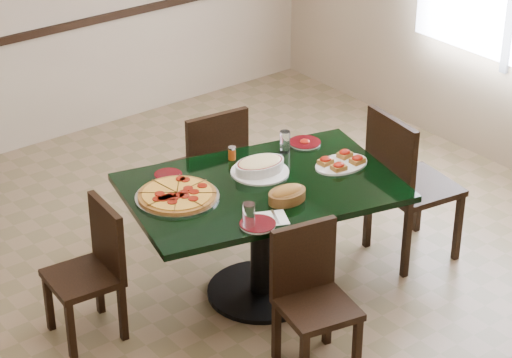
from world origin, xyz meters
TOP-DOWN VIEW (x-y plane):
  - floor at (0.00, 0.00)m, footprint 5.50×5.50m
  - room_shell at (1.02, 1.73)m, footprint 5.50×5.50m
  - main_table at (-0.00, 0.01)m, footprint 1.72×1.32m
  - chair_far at (0.16, 0.76)m, footprint 0.48×0.48m
  - chair_near at (-0.19, -0.65)m, footprint 0.45×0.45m
  - chair_right at (0.96, -0.20)m, footprint 0.53×0.53m
  - chair_left at (-0.96, 0.29)m, footprint 0.40×0.40m
  - pepperoni_pizza at (-0.47, 0.17)m, footprint 0.47×0.47m
  - lasagna_casserole at (0.08, 0.13)m, footprint 0.34×0.34m
  - bread_basket at (-0.01, -0.23)m, footprint 0.23×0.16m
  - bruschetta_platter at (0.52, -0.09)m, footprint 0.36×0.25m
  - side_plate_near at (-0.30, -0.34)m, footprint 0.20×0.20m
  - side_plate_far_r at (0.54, 0.26)m, footprint 0.20×0.20m
  - side_plate_far_l at (-0.37, 0.42)m, footprint 0.16×0.16m
  - napkin_setting at (-0.20, -0.33)m, footprint 0.22×0.22m
  - water_glass_a at (0.37, 0.25)m, footprint 0.06×0.06m
  - water_glass_b at (-0.36, -0.33)m, footprint 0.07×0.07m
  - pepper_shaker at (0.06, 0.37)m, footprint 0.05×0.05m

SIDE VIEW (x-z plane):
  - floor at x=0.00m, z-range 0.00..0.00m
  - chair_left at x=-0.96m, z-range 0.04..0.84m
  - chair_near at x=-0.19m, z-range 0.04..0.85m
  - chair_far at x=0.16m, z-range 0.06..0.98m
  - chair_right at x=0.96m, z-range 0.07..1.07m
  - main_table at x=0.00m, z-range 0.19..0.94m
  - napkin_setting at x=-0.20m, z-range 0.75..0.76m
  - side_plate_near at x=-0.30m, z-range 0.75..0.77m
  - side_plate_far_l at x=-0.37m, z-range 0.75..0.77m
  - side_plate_far_r at x=0.54m, z-range 0.74..0.77m
  - pepperoni_pizza at x=-0.47m, z-range 0.75..0.79m
  - bruschetta_platter at x=0.52m, z-range 0.75..0.80m
  - bread_basket at x=-0.01m, z-range 0.74..0.84m
  - pepper_shaker at x=0.06m, z-range 0.75..0.83m
  - lasagna_casserole at x=0.08m, z-range 0.75..0.84m
  - water_glass_a at x=0.37m, z-range 0.75..0.89m
  - water_glass_b at x=-0.36m, z-range 0.75..0.89m
  - room_shell at x=1.02m, z-range -1.58..3.92m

